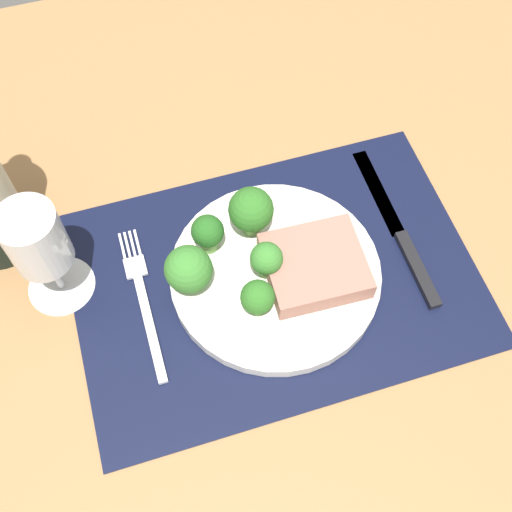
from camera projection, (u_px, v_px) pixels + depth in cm
name	position (u px, v px, depth cm)	size (l,w,h in cm)	color
ground_plane	(275.00, 285.00, 74.71)	(140.00, 110.00, 3.00)	#996D42
placemat	(275.00, 278.00, 73.28)	(45.22, 31.28, 0.30)	black
plate	(275.00, 274.00, 72.45)	(23.67, 23.67, 1.60)	silver
steak	(315.00, 266.00, 70.52)	(10.64, 9.59, 2.73)	#9E6B5B
broccoli_front_edge	(258.00, 298.00, 67.05)	(3.68, 3.68, 4.78)	#5B8942
broccoli_near_steak	(188.00, 269.00, 67.79)	(5.17, 5.17, 6.22)	#6B994C
broccoli_near_fork	(208.00, 233.00, 70.54)	(3.68, 3.68, 5.28)	#6B994C
broccoli_back_left	(266.00, 259.00, 68.81)	(3.58, 3.58, 5.21)	#5B8942
broccoli_center	(251.00, 210.00, 70.88)	(5.07, 5.07, 6.74)	#6B994C
fork	(144.00, 300.00, 71.45)	(2.40, 19.20, 0.50)	silver
knife	(402.00, 237.00, 75.41)	(1.80, 23.00, 0.80)	black
wine_glass	(38.00, 245.00, 64.80)	(7.51, 7.51, 14.19)	silver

